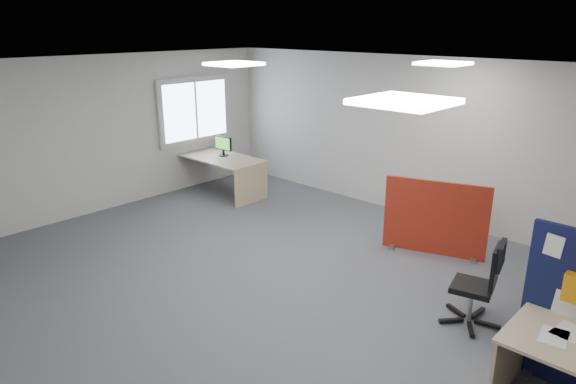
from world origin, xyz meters
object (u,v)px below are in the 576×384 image
Objects in this scene: red_divider at (435,219)px; second_desk at (223,165)px; monitor_second at (223,145)px; office_chair at (484,279)px.

second_desk is (-4.39, -0.24, 0.03)m from red_divider.
second_desk is 0.39m from monitor_second.
monitor_second is at bearing 163.23° from red_divider.
red_divider is at bearing 119.94° from office_chair.
second_desk is 4.20× the size of monitor_second.
red_divider is at bearing 3.19° from second_desk.
red_divider is 1.88m from office_chair.
office_chair reaches higher than second_desk.
monitor_second reaches higher than red_divider.
second_desk is at bearing -61.10° from monitor_second.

